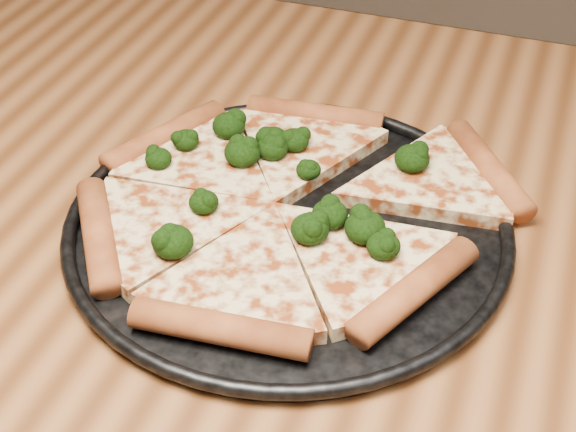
% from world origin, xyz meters
% --- Properties ---
extents(dining_table, '(1.20, 0.90, 0.75)m').
position_xyz_m(dining_table, '(0.00, 0.00, 0.66)').
color(dining_table, brown).
rests_on(dining_table, ground).
extents(pizza_pan, '(0.35, 0.35, 0.02)m').
position_xyz_m(pizza_pan, '(-0.08, 0.05, 0.76)').
color(pizza_pan, black).
rests_on(pizza_pan, dining_table).
extents(pizza, '(0.36, 0.32, 0.02)m').
position_xyz_m(pizza, '(-0.09, 0.06, 0.77)').
color(pizza, '#DEBF88').
rests_on(pizza, pizza_pan).
extents(broccoli_florets, '(0.23, 0.19, 0.02)m').
position_xyz_m(broccoli_florets, '(-0.10, 0.08, 0.78)').
color(broccoli_florets, black).
rests_on(broccoli_florets, pizza).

